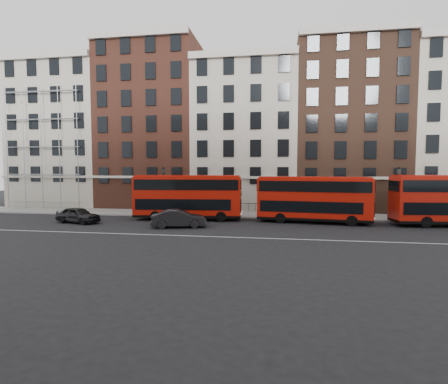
% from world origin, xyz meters
% --- Properties ---
extents(ground, '(120.00, 120.00, 0.00)m').
position_xyz_m(ground, '(0.00, 0.00, 0.00)').
color(ground, black).
rests_on(ground, ground).
extents(pavement, '(80.00, 5.00, 0.15)m').
position_xyz_m(pavement, '(0.00, 10.50, 0.07)').
color(pavement, gray).
rests_on(pavement, ground).
extents(kerb, '(80.00, 0.30, 0.16)m').
position_xyz_m(kerb, '(0.00, 8.00, 0.08)').
color(kerb, gray).
rests_on(kerb, ground).
extents(road_centre_line, '(70.00, 0.12, 0.01)m').
position_xyz_m(road_centre_line, '(0.00, -2.00, 0.01)').
color(road_centre_line, white).
rests_on(road_centre_line, ground).
extents(building_terrace, '(64.00, 11.95, 22.00)m').
position_xyz_m(building_terrace, '(-0.31, 17.88, 10.24)').
color(building_terrace, '#BDB5A3').
rests_on(building_terrace, ground).
extents(bus_b, '(11.10, 3.52, 4.59)m').
position_xyz_m(bus_b, '(-4.88, 6.25, 2.46)').
color(bus_b, red).
rests_on(bus_b, ground).
extents(bus_c, '(10.91, 3.73, 4.49)m').
position_xyz_m(bus_c, '(7.66, 6.26, 2.41)').
color(bus_c, red).
rests_on(bus_c, ground).
extents(car_rear, '(4.86, 2.92, 1.55)m').
position_xyz_m(car_rear, '(-14.87, 2.61, 0.77)').
color(car_rear, black).
rests_on(car_rear, ground).
extents(car_front, '(5.14, 2.95, 1.60)m').
position_xyz_m(car_front, '(-4.46, 1.68, 0.80)').
color(car_front, '#252427').
rests_on(car_front, ground).
extents(lamp_post_left, '(0.44, 0.44, 5.33)m').
position_xyz_m(lamp_post_left, '(-8.37, 9.01, 3.08)').
color(lamp_post_left, black).
rests_on(lamp_post_left, pavement).
extents(lamp_post_right, '(0.44, 0.44, 5.33)m').
position_xyz_m(lamp_post_right, '(16.32, 9.29, 3.08)').
color(lamp_post_right, black).
rests_on(lamp_post_right, pavement).
extents(iron_railings, '(6.60, 0.06, 1.00)m').
position_xyz_m(iron_railings, '(0.00, 12.70, 0.65)').
color(iron_railings, black).
rests_on(iron_railings, pavement).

